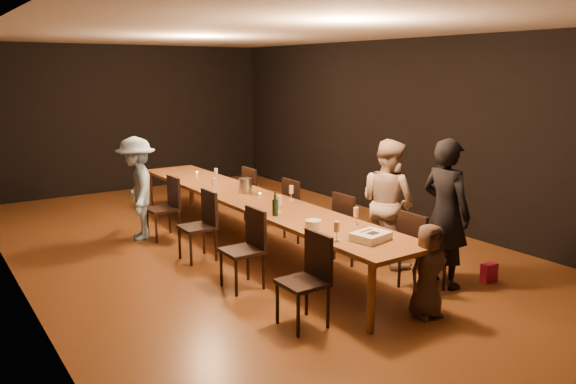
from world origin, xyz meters
TOP-DOWN VIEW (x-y plane):
  - ground at (0.00, 0.00)m, footprint 10.00×10.00m
  - room_shell at (0.00, 0.00)m, footprint 6.04×10.04m
  - table at (0.00, 0.00)m, footprint 0.90×6.00m
  - chair_right_0 at (0.85, -2.40)m, footprint 0.42×0.42m
  - chair_right_1 at (0.85, -1.20)m, footprint 0.42×0.42m
  - chair_right_2 at (0.85, 0.00)m, footprint 0.42×0.42m
  - chair_right_3 at (0.85, 1.20)m, footprint 0.42×0.42m
  - chair_left_0 at (-0.85, -2.40)m, footprint 0.42×0.42m
  - chair_left_1 at (-0.85, -1.20)m, footprint 0.42×0.42m
  - chair_left_2 at (-0.85, 0.00)m, footprint 0.42×0.42m
  - chair_left_3 at (-0.85, 1.20)m, footprint 0.42×0.42m
  - woman_birthday at (1.15, -2.44)m, footprint 0.45×0.66m
  - woman_tan at (1.15, -1.50)m, footprint 0.68×0.84m
  - man_blue at (-1.15, 1.40)m, footprint 0.81×1.11m
  - child at (0.34, -2.94)m, footprint 0.51×0.36m
  - gift_bag_red at (1.68, -2.71)m, footprint 0.20×0.12m
  - gift_bag_blue at (1.33, -2.06)m, footprint 0.28×0.23m
  - birthday_cake at (-0.01, -2.44)m, footprint 0.42×0.36m
  - plate_stack at (-0.25, -1.76)m, footprint 0.24×0.24m
  - champagne_bottle at (-0.28, -1.04)m, footprint 0.10×0.10m
  - ice_bucket at (0.09, 0.34)m, footprint 0.20×0.20m
  - wineglass_0 at (-0.31, -2.25)m, footprint 0.06×0.06m
  - wineglass_1 at (0.26, -1.90)m, footprint 0.06×0.06m
  - wineglass_2 at (-0.13, -0.90)m, footprint 0.06×0.06m
  - wineglass_3 at (0.35, -0.46)m, footprint 0.06×0.06m
  - wineglass_4 at (-0.28, 0.62)m, footprint 0.06×0.06m
  - wineglass_5 at (0.13, 1.33)m, footprint 0.06×0.06m
  - tealight_near at (0.15, -2.40)m, footprint 0.05×0.05m
  - tealight_mid at (0.15, 0.03)m, footprint 0.05×0.05m
  - tealight_far at (0.15, 2.10)m, footprint 0.05×0.05m

SIDE VIEW (x-z plane):
  - ground at x=0.00m, z-range 0.00..0.00m
  - gift_bag_red at x=1.68m, z-range 0.00..0.23m
  - gift_bag_blue at x=1.33m, z-range 0.00..0.30m
  - chair_right_0 at x=0.85m, z-range 0.00..0.93m
  - chair_right_1 at x=0.85m, z-range 0.00..0.93m
  - chair_right_2 at x=0.85m, z-range 0.00..0.93m
  - chair_right_3 at x=0.85m, z-range 0.00..0.93m
  - chair_left_0 at x=-0.85m, z-range 0.00..0.93m
  - chair_left_1 at x=-0.85m, z-range 0.00..0.93m
  - chair_left_2 at x=-0.85m, z-range 0.00..0.93m
  - chair_left_3 at x=-0.85m, z-range 0.00..0.93m
  - child at x=0.34m, z-range 0.00..0.99m
  - table at x=0.00m, z-range 0.33..1.08m
  - tealight_near at x=0.15m, z-range 0.75..0.78m
  - tealight_mid at x=0.15m, z-range 0.75..0.78m
  - tealight_far at x=0.15m, z-range 0.75..0.78m
  - man_blue at x=-1.15m, z-range 0.00..1.54m
  - birthday_cake at x=-0.01m, z-range 0.75..0.84m
  - plate_stack at x=-0.25m, z-range 0.75..0.85m
  - woman_tan at x=1.15m, z-range 0.00..1.64m
  - wineglass_0 at x=-0.31m, z-range 0.75..0.96m
  - wineglass_1 at x=0.26m, z-range 0.75..0.96m
  - wineglass_2 at x=-0.13m, z-range 0.75..0.96m
  - wineglass_3 at x=0.35m, z-range 0.75..0.96m
  - wineglass_4 at x=-0.28m, z-range 0.75..0.96m
  - wineglass_5 at x=0.13m, z-range 0.75..0.96m
  - ice_bucket at x=0.09m, z-range 0.75..0.96m
  - woman_birthday at x=1.15m, z-range 0.00..1.75m
  - champagne_bottle at x=-0.28m, z-range 0.75..1.06m
  - room_shell at x=0.00m, z-range 0.57..3.59m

